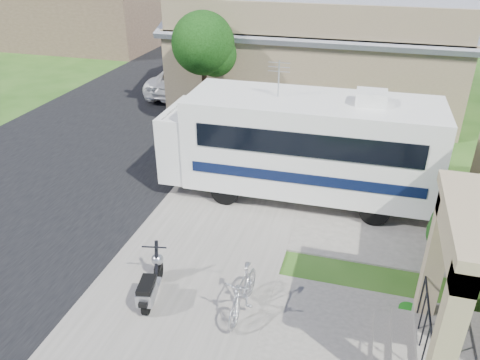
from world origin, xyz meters
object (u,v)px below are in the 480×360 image
(shrub, at_px, (472,228))
(bicycle, at_px, (243,294))
(van, at_px, (221,47))
(garden_hose, at_px, (407,312))
(pickup_truck, at_px, (186,78))
(scooter, at_px, (151,284))
(motorhome, at_px, (300,143))

(shrub, bearing_deg, bicycle, -148.82)
(van, relative_size, garden_hose, 15.46)
(pickup_truck, xyz_separation_m, van, (-0.29, 6.48, 0.15))
(shrub, distance_m, scooter, 7.28)
(motorhome, distance_m, garden_hose, 5.63)
(bicycle, bearing_deg, scooter, -171.55)
(scooter, distance_m, bicycle, 2.00)
(shrub, relative_size, garden_hose, 5.89)
(bicycle, distance_m, van, 21.70)
(garden_hose, bearing_deg, bicycle, -165.65)
(scooter, bearing_deg, shrub, 12.92)
(bicycle, bearing_deg, shrub, 34.65)
(shrub, relative_size, bicycle, 1.37)
(motorhome, bearing_deg, scooter, -113.37)
(van, bearing_deg, scooter, -69.48)
(bicycle, bearing_deg, pickup_truck, 119.33)
(scooter, xyz_separation_m, pickup_truck, (-4.80, 14.19, 0.27))
(bicycle, bearing_deg, van, 112.55)
(van, bearing_deg, motorhome, -57.59)
(bicycle, xyz_separation_m, van, (-7.09, 20.50, 0.38))
(shrub, xyz_separation_m, bicycle, (-4.61, -2.79, -0.68))
(motorhome, xyz_separation_m, pickup_truck, (-7.05, 8.75, -0.99))
(shrub, bearing_deg, scooter, -155.84)
(scooter, height_order, van, van)
(garden_hose, bearing_deg, van, 117.95)
(motorhome, distance_m, shrub, 5.04)
(motorhome, height_order, shrub, motorhome)
(shrub, height_order, van, shrub)
(bicycle, relative_size, pickup_truck, 0.32)
(shrub, relative_size, pickup_truck, 0.44)
(bicycle, relative_size, van, 0.28)
(scooter, relative_size, van, 0.25)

